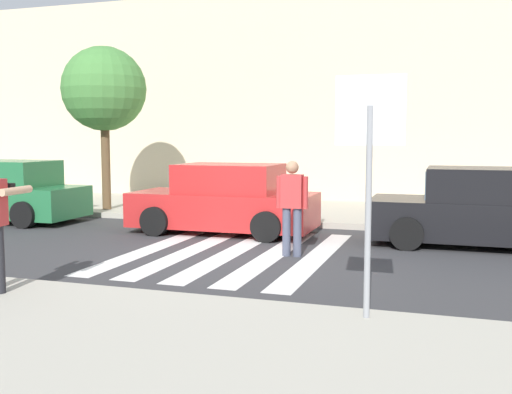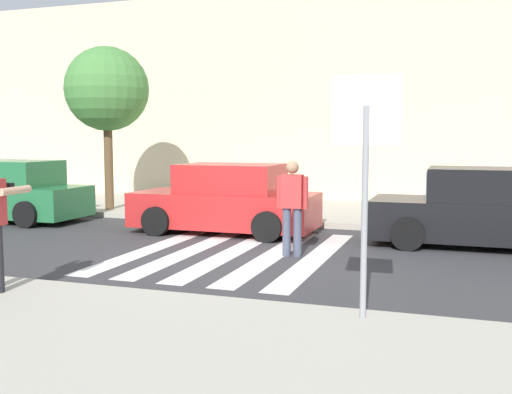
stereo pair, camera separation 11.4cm
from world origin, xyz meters
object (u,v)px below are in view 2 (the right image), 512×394
parked_car_green (9,193)px  street_tree_west (107,90)px  pedestrian_crossing (292,203)px  parked_car_black (481,210)px  parked_car_red (226,201)px  stop_sign (366,142)px

parked_car_green → street_tree_west: 3.77m
pedestrian_crossing → parked_car_black: (3.25, 2.08, -0.25)m
pedestrian_crossing → parked_car_green: (-8.08, 2.08, -0.25)m
parked_car_green → street_tree_west: (1.68, 2.02, 2.71)m
pedestrian_crossing → parked_car_green: 8.35m
parked_car_red → street_tree_west: street_tree_west is taller
pedestrian_crossing → parked_car_green: size_ratio=0.42×
parked_car_red → street_tree_west: bearing=154.9°
parked_car_green → pedestrian_crossing: bearing=-14.5°
parked_car_red → parked_car_black: 5.34m
pedestrian_crossing → street_tree_west: (-6.40, 4.10, 2.46)m
stop_sign → parked_car_red: 7.16m
pedestrian_crossing → parked_car_red: (-2.09, 2.08, -0.25)m
stop_sign → parked_car_black: bearing=76.4°
stop_sign → parked_car_black: size_ratio=0.65×
stop_sign → parked_car_green: (-9.93, 5.82, -1.37)m
parked_car_black → pedestrian_crossing: bearing=-147.3°
pedestrian_crossing → parked_car_red: bearing=135.1°
stop_sign → parked_car_green: size_ratio=0.65×
pedestrian_crossing → parked_car_red: pedestrian_crossing is taller
street_tree_west → parked_car_green: bearing=-129.8°
street_tree_west → parked_car_black: bearing=-11.8°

